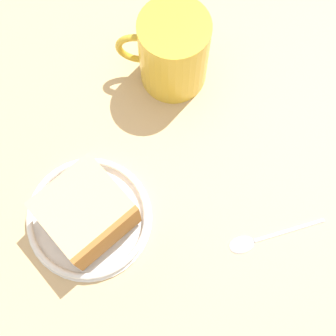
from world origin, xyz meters
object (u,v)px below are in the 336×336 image
small_plate (89,217)px  tea_mug (173,52)px  teaspoon (257,240)px  cake_slice (86,213)px

small_plate → tea_mug: (21.09, 1.62, 4.71)cm
small_plate → teaspoon: small_plate is taller
cake_slice → teaspoon: bearing=-65.4°
tea_mug → teaspoon: tea_mug is taller
small_plate → tea_mug: size_ratio=1.35×
cake_slice → teaspoon: 19.58cm
small_plate → teaspoon: 19.43cm
cake_slice → tea_mug: tea_mug is taller
cake_slice → tea_mug: bearing=5.1°
teaspoon → cake_slice: bearing=114.6°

